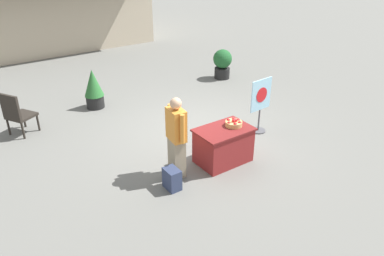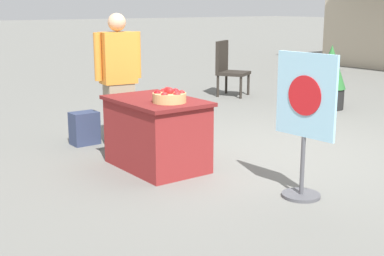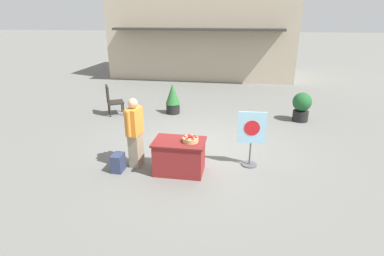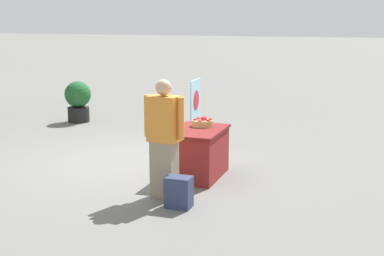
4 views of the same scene
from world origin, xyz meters
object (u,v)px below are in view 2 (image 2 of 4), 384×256
object	(u,v)px
poster_board	(305,118)
potted_plant_near_right	(331,76)
display_table	(157,133)
patio_chair	(228,66)
apple_basket	(169,96)
person_visitor	(119,80)
backpack	(85,128)

from	to	relation	value
poster_board	potted_plant_near_right	size ratio (longest dim) A/B	1.22
display_table	patio_chair	world-z (taller)	patio_chair
apple_basket	poster_board	world-z (taller)	poster_board
display_table	patio_chair	size ratio (longest dim) A/B	1.08
poster_board	potted_plant_near_right	distance (m)	4.56
apple_basket	display_table	bearing A→B (deg)	179.51
display_table	potted_plant_near_right	world-z (taller)	potted_plant_near_right
apple_basket	person_visitor	size ratio (longest dim) A/B	0.21
display_table	poster_board	xyz separation A→B (m)	(1.59, 0.57, 0.37)
person_visitor	patio_chair	world-z (taller)	person_visitor
potted_plant_near_right	poster_board	bearing A→B (deg)	-53.60
display_table	apple_basket	world-z (taller)	apple_basket
poster_board	patio_chair	world-z (taller)	poster_board
apple_basket	patio_chair	xyz separation A→B (m)	(-3.48, 3.74, -0.25)
person_visitor	backpack	bearing A→B (deg)	-127.54
apple_basket	person_visitor	xyz separation A→B (m)	(-1.33, 0.13, 0.02)
display_table	poster_board	distance (m)	1.73
display_table	potted_plant_near_right	xyz separation A→B (m)	(-1.11, 4.24, 0.18)
display_table	backpack	distance (m)	1.42
display_table	potted_plant_near_right	bearing A→B (deg)	104.71
backpack	person_visitor	bearing A→B (deg)	45.43
apple_basket	patio_chair	bearing A→B (deg)	132.97
display_table	poster_board	world-z (taller)	poster_board
display_table	backpack	bearing A→B (deg)	-171.73
display_table	person_visitor	size ratio (longest dim) A/B	0.70
apple_basket	backpack	distance (m)	1.78
poster_board	potted_plant_near_right	world-z (taller)	poster_board
backpack	poster_board	bearing A→B (deg)	14.58
display_table	poster_board	size ratio (longest dim) A/B	0.86
backpack	potted_plant_near_right	distance (m)	4.47
person_visitor	poster_board	bearing A→B (deg)	16.48
backpack	patio_chair	distance (m)	4.35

